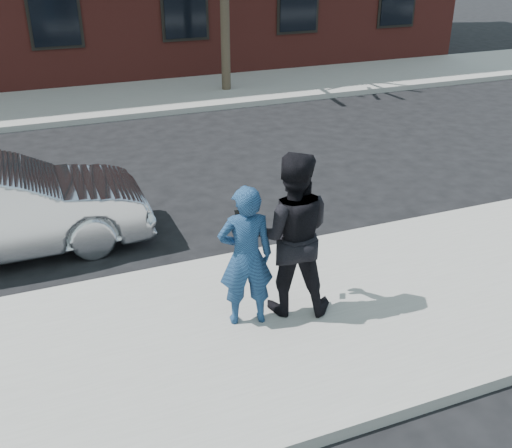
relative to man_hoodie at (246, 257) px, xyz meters
name	(u,v)px	position (x,y,z in m)	size (l,w,h in m)	color
ground	(175,345)	(-0.88, 0.03, -1.02)	(100.00, 100.00, 0.00)	black
near_sidewalk	(180,353)	(-0.88, -0.22, -0.94)	(50.00, 3.50, 0.15)	gray
near_curb	(145,276)	(-0.88, 1.58, -0.94)	(50.00, 0.10, 0.15)	#999691
far_sidewalk	(68,104)	(-0.88, 11.28, -0.94)	(50.00, 3.50, 0.15)	gray
far_curb	(76,122)	(-0.88, 9.48, -0.94)	(50.00, 0.10, 0.15)	#999691
man_hoodie	(246,257)	(0.00, 0.00, 0.00)	(0.71, 0.56, 1.74)	navy
man_peacoat	(292,234)	(0.60, 0.06, 0.14)	(1.20, 1.08, 2.03)	black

